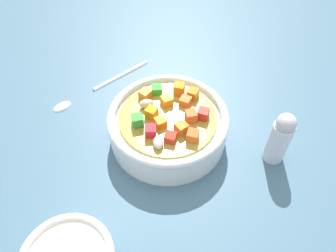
# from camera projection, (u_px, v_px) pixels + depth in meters

# --- Properties ---
(ground_plane) EXTENTS (1.40, 1.40, 0.02)m
(ground_plane) POSITION_uv_depth(u_px,v_px,m) (168.00, 140.00, 0.53)
(ground_plane) COLOR #42667A
(soup_bowl_main) EXTENTS (0.18, 0.18, 0.07)m
(soup_bowl_main) POSITION_uv_depth(u_px,v_px,m) (168.00, 125.00, 0.50)
(soup_bowl_main) COLOR white
(soup_bowl_main) RESTS_ON ground_plane
(spoon) EXTENTS (0.09, 0.19, 0.01)m
(spoon) POSITION_uv_depth(u_px,v_px,m) (96.00, 87.00, 0.59)
(spoon) COLOR silver
(spoon) RESTS_ON ground_plane
(pepper_shaker) EXTENTS (0.03, 0.03, 0.09)m
(pepper_shaker) POSITION_uv_depth(u_px,v_px,m) (280.00, 138.00, 0.46)
(pepper_shaker) COLOR silver
(pepper_shaker) RESTS_ON ground_plane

